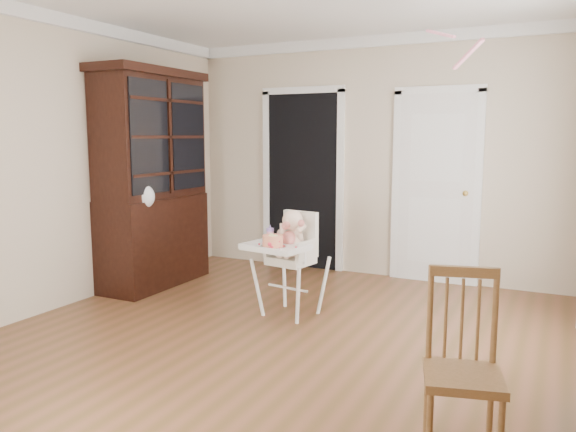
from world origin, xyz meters
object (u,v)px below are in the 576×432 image
at_px(high_chair, 290,251).
at_px(cake, 273,241).
at_px(sippy_cup, 270,235).
at_px(dining_chair, 463,369).
at_px(china_cabinet, 152,179).

height_order(high_chair, cake, high_chair).
distance_m(high_chair, cake, 0.27).
height_order(sippy_cup, dining_chair, dining_chair).
bearing_deg(china_cabinet, sippy_cup, -12.49).
relative_size(high_chair, sippy_cup, 5.82).
height_order(china_cabinet, dining_chair, china_cabinet).
distance_m(high_chair, dining_chair, 2.37).
relative_size(china_cabinet, dining_chair, 2.46).
bearing_deg(china_cabinet, high_chair, -9.68).
bearing_deg(china_cabinet, dining_chair, -28.32).
bearing_deg(dining_chair, sippy_cup, 126.62).
distance_m(sippy_cup, china_cabinet, 1.70).
xyz_separation_m(cake, china_cabinet, (-1.73, 0.54, 0.43)).
xyz_separation_m(china_cabinet, dining_chair, (3.53, -1.90, -0.71)).
bearing_deg(sippy_cup, high_chair, 16.53).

